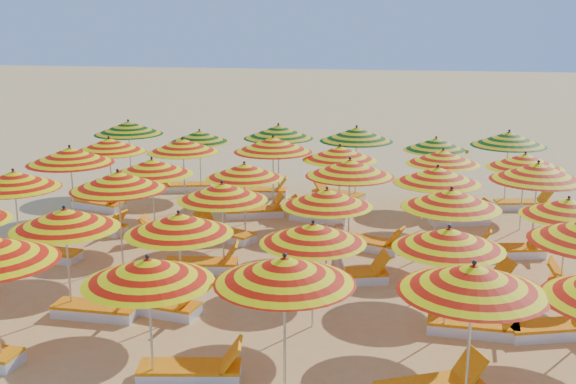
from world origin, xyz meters
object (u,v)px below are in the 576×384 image
object	(u,v)px
umbrella_2	(148,271)
umbrella_27	(340,153)
umbrella_22	(437,175)
lounger_27	(524,204)
umbrella_13	(118,181)
umbrella_16	(451,199)
umbrella_19	(152,167)
umbrella_32	(278,132)
umbrella_28	(443,157)
lounger_5	(98,310)
umbrella_15	(327,198)
umbrella_25	(183,146)
umbrella_3	(285,270)
lounger_8	(554,329)
umbrella_8	(179,224)
lounger_20	(100,204)
umbrella_12	(14,180)
lounger_15	(172,236)
umbrella_26	(273,145)
lounger_9	(45,253)
beachgoer_a	(337,255)
lounger_19	(511,250)
umbrella_20	(244,171)
lounger_23	(461,219)
umbrella_23	(538,172)
lounger_11	(351,276)
lounger_22	(318,216)
lounger_25	(263,192)
lounger_7	(475,326)
lounger_6	(161,306)
umbrella_21	(350,168)
umbrella_34	(436,144)
lounger_14	(98,227)
lounger_17	(371,244)
umbrella_9	(313,233)
umbrella_29	(525,161)
umbrella_7	(65,219)
umbrella_31	(200,136)
umbrella_4	(473,279)
lounger_18	(457,246)
lounger_16	(224,234)
umbrella_24	(109,145)
lounger_12	(475,284)
umbrella_17	(568,207)

from	to	relation	value
umbrella_2	umbrella_27	size ratio (longest dim) A/B	0.79
umbrella_22	lounger_27	world-z (taller)	umbrella_22
umbrella_13	umbrella_16	size ratio (longest dim) A/B	0.95
umbrella_19	umbrella_32	xyz separation A→B (m)	(2.43, 5.32, 0.13)
umbrella_28	lounger_5	xyz separation A→B (m)	(-7.05, -7.84, -1.80)
umbrella_15	umbrella_25	xyz separation A→B (m)	(-4.93, 5.09, 0.12)
umbrella_3	lounger_8	world-z (taller)	umbrella_3
umbrella_8	lounger_20	distance (m)	9.23
umbrella_8	umbrella_12	xyz separation A→B (m)	(-4.93, 2.62, 0.08)
umbrella_13	lounger_15	size ratio (longest dim) A/B	1.52
umbrella_26	lounger_9	bearing A→B (deg)	-135.47
umbrella_25	beachgoer_a	size ratio (longest dim) A/B	1.59
umbrella_3	lounger_19	distance (m)	8.93
umbrella_2	umbrella_20	world-z (taller)	umbrella_2
umbrella_32	lounger_23	size ratio (longest dim) A/B	1.45
umbrella_23	lounger_11	bearing A→B (deg)	-149.42
lounger_22	lounger_25	bearing A→B (deg)	-40.20
lounger_7	beachgoer_a	distance (m)	3.53
umbrella_22	lounger_5	world-z (taller)	umbrella_22
umbrella_8	umbrella_20	bearing A→B (deg)	88.42
lounger_6	lounger_27	distance (m)	12.78
lounger_9	lounger_25	world-z (taller)	same
umbrella_21	lounger_19	bearing A→B (deg)	-0.48
lounger_19	lounger_20	world-z (taller)	same
umbrella_19	umbrella_34	xyz separation A→B (m)	(7.50, 5.08, -0.09)
lounger_14	umbrella_15	bearing A→B (deg)	-7.08
lounger_23	lounger_17	bearing A→B (deg)	-150.02
umbrella_12	umbrella_19	bearing A→B (deg)	39.59
umbrella_22	lounger_19	world-z (taller)	umbrella_22
umbrella_22	umbrella_19	bearing A→B (deg)	-179.42
umbrella_3	lounger_23	world-z (taller)	umbrella_3
umbrella_9	lounger_15	distance (m)	6.64
umbrella_29	lounger_25	size ratio (longest dim) A/B	1.48
umbrella_7	umbrella_31	xyz separation A→B (m)	(-0.21, 10.27, -0.09)
umbrella_4	umbrella_7	size ratio (longest dim) A/B	1.04
umbrella_16	lounger_11	world-z (taller)	umbrella_16
lounger_18	lounger_16	bearing A→B (deg)	-169.37
umbrella_24	umbrella_22	bearing A→B (deg)	-14.27
umbrella_19	umbrella_26	xyz separation A→B (m)	(2.71, 2.84, 0.16)
umbrella_29	lounger_8	xyz separation A→B (m)	(-0.37, -6.99, -1.83)
umbrella_20	umbrella_27	world-z (taller)	umbrella_27
umbrella_13	lounger_9	bearing A→B (deg)	175.56
umbrella_21	beachgoer_a	distance (m)	3.10
lounger_6	umbrella_27	bearing A→B (deg)	79.19
beachgoer_a	lounger_12	bearing A→B (deg)	72.57
umbrella_8	umbrella_17	xyz separation A→B (m)	(7.78, 2.80, -0.09)
umbrella_32	lounger_15	distance (m)	6.09
umbrella_15	umbrella_3	bearing A→B (deg)	-91.00
umbrella_22	lounger_17	size ratio (longest dim) A/B	1.34
umbrella_4	lounger_16	world-z (taller)	umbrella_4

